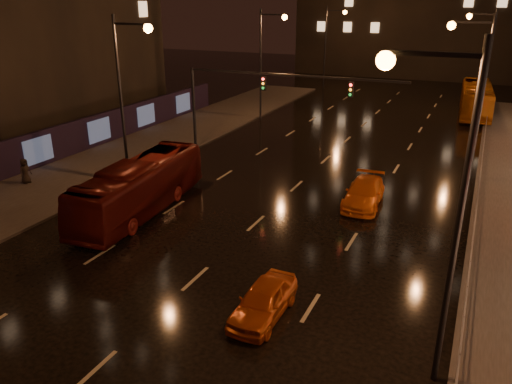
% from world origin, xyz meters
% --- Properties ---
extents(ground, '(140.00, 140.00, 0.00)m').
position_xyz_m(ground, '(0.00, 20.00, 0.00)').
color(ground, black).
rests_on(ground, ground).
extents(sidewalk_left, '(7.00, 70.00, 0.15)m').
position_xyz_m(sidewalk_left, '(-13.50, 15.00, 0.07)').
color(sidewalk_left, '#38332D').
rests_on(sidewalk_left, ground).
extents(hoarding_left, '(0.30, 46.00, 2.50)m').
position_xyz_m(hoarding_left, '(-17.20, 12.00, 1.25)').
color(hoarding_left, black).
rests_on(hoarding_left, ground).
extents(traffic_signal, '(15.31, 0.32, 6.20)m').
position_xyz_m(traffic_signal, '(-5.06, 20.00, 4.74)').
color(traffic_signal, black).
rests_on(traffic_signal, ground).
extents(streetlight_right, '(2.64, 0.50, 10.00)m').
position_xyz_m(streetlight_right, '(8.92, 2.00, 6.43)').
color(streetlight_right, black).
rests_on(streetlight_right, ground).
extents(railing_right, '(0.05, 56.00, 1.00)m').
position_xyz_m(railing_right, '(10.20, 18.00, 0.90)').
color(railing_right, '#99999E').
rests_on(railing_right, sidewalk_right).
extents(bus_red, '(3.33, 10.40, 2.85)m').
position_xyz_m(bus_red, '(-6.26, 8.84, 1.42)').
color(bus_red, '#4E0E0B').
rests_on(bus_red, ground).
extents(bus_curb, '(3.32, 11.53, 3.17)m').
position_xyz_m(bus_curb, '(9.00, 42.41, 1.59)').
color(bus_curb, '#A95810').
rests_on(bus_curb, ground).
extents(taxi_near, '(1.53, 3.76, 1.28)m').
position_xyz_m(taxi_near, '(3.60, 2.81, 0.64)').
color(taxi_near, '#C24B12').
rests_on(taxi_near, ground).
extents(taxi_far, '(2.22, 4.80, 1.36)m').
position_xyz_m(taxi_far, '(4.42, 14.81, 0.68)').
color(taxi_far, orange).
rests_on(taxi_far, ground).
extents(pedestrian_c, '(0.49, 0.76, 1.55)m').
position_xyz_m(pedestrian_c, '(-15.23, 9.23, 0.93)').
color(pedestrian_c, black).
rests_on(pedestrian_c, sidewalk_left).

